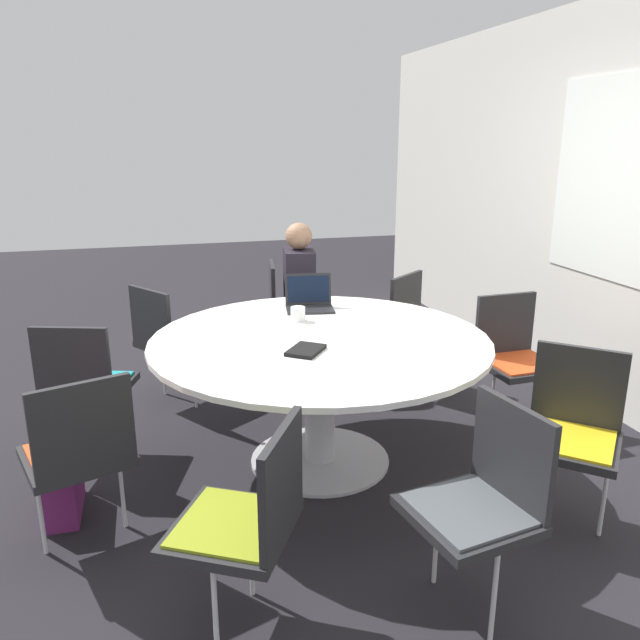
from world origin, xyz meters
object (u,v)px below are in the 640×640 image
object	(u,v)px
chair_1	(168,335)
coffee_cup	(298,314)
chair_5	(483,494)
chair_6	(572,424)
chair_2	(84,380)
chair_4	(249,514)
person_0	(301,288)
handbag	(63,488)
laptop	(309,300)
chair_7	(515,352)
spiral_notebook	(306,350)
chair_0	(289,305)
chair_8	(421,323)
chair_3	(79,447)

from	to	relation	value
chair_1	coffee_cup	distance (m)	1.07
chair_5	chair_6	size ratio (longest dim) A/B	1.00
chair_2	chair_4	world-z (taller)	same
chair_2	chair_4	size ratio (longest dim) A/B	1.00
person_0	handbag	bearing A→B (deg)	-37.54
chair_4	coffee_cup	world-z (taller)	chair_4
chair_6	chair_1	bearing A→B (deg)	-3.39
chair_5	coffee_cup	world-z (taller)	chair_5
chair_4	laptop	size ratio (longest dim) A/B	2.60
chair_4	handbag	size ratio (longest dim) A/B	2.37
laptop	handbag	distance (m)	1.78
chair_5	person_0	bearing A→B (deg)	-8.31
chair_7	spiral_notebook	bearing A→B (deg)	10.62
chair_1	handbag	size ratio (longest dim) A/B	2.37
chair_2	chair_4	xyz separation A→B (m)	(1.53, 0.68, 0.00)
chair_0	chair_2	distance (m)	1.93
chair_1	chair_7	xyz separation A→B (m)	(0.93, 2.10, 0.00)
chair_4	chair_8	xyz separation A→B (m)	(-2.04, 1.59, 0.00)
person_0	spiral_notebook	distance (m)	1.62
chair_6	chair_3	bearing A→B (deg)	34.07
chair_5	coffee_cup	bearing A→B (deg)	1.70
chair_1	laptop	distance (m)	1.04
chair_4	chair_6	world-z (taller)	same
spiral_notebook	coffee_cup	xyz separation A→B (m)	(-0.56, 0.09, 0.03)
chair_0	chair_3	world-z (taller)	same
chair_2	laptop	bearing A→B (deg)	28.68
chair_7	handbag	world-z (taller)	chair_7
chair_4	laptop	world-z (taller)	laptop
chair_2	handbag	distance (m)	0.64
chair_6	handbag	xyz separation A→B (m)	(-0.70, -2.37, -0.37)
chair_1	chair_4	xyz separation A→B (m)	(2.24, 0.20, 0.00)
chair_8	chair_1	bearing A→B (deg)	-44.12
chair_3	chair_7	xyz separation A→B (m)	(-0.61, 2.54, 0.00)
chair_0	chair_4	xyz separation A→B (m)	(2.79, -0.77, 0.00)
chair_5	laptop	distance (m)	1.92
chair_2	chair_4	distance (m)	1.68
chair_7	chair_8	xyz separation A→B (m)	(-0.74, -0.31, 0.00)
chair_3	coffee_cup	distance (m)	1.48
chair_4	chair_5	bearing A→B (deg)	-67.46
chair_5	chair_7	xyz separation A→B (m)	(-1.42, 1.03, 0.00)
chair_3	handbag	size ratio (longest dim) A/B	2.37
coffee_cup	laptop	bearing A→B (deg)	152.09
chair_0	coffee_cup	world-z (taller)	chair_0
chair_4	chair_5	distance (m)	0.89
chair_5	chair_2	bearing A→B (deg)	33.98
chair_1	chair_0	bearing A→B (deg)	85.83
chair_3	laptop	distance (m)	1.74
chair_1	chair_5	distance (m)	2.58
coffee_cup	handbag	xyz separation A→B (m)	(0.51, -1.33, -0.66)
chair_2	chair_8	size ratio (longest dim) A/B	1.00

